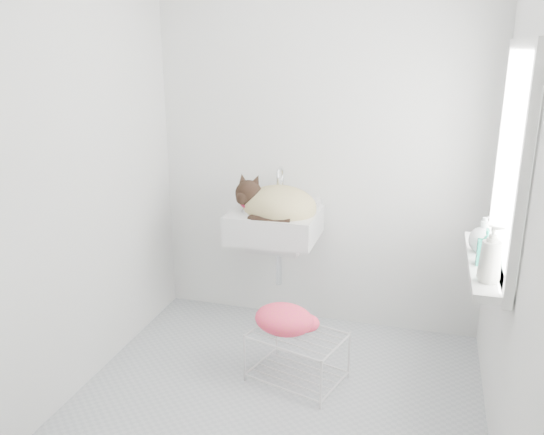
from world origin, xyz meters
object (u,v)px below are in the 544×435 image
(sink, at_px, (275,211))
(bottle_c, at_px, (481,252))
(cat, at_px, (276,205))
(wire_rack, at_px, (297,357))
(bottle_a, at_px, (487,282))
(bottle_b, at_px, (484,264))

(sink, bearing_deg, bottle_c, -18.81)
(cat, relative_size, wire_rack, 1.10)
(cat, bearing_deg, bottle_c, -6.49)
(cat, xyz_separation_m, bottle_c, (1.22, -0.40, -0.04))
(bottle_a, relative_size, bottle_c, 1.22)
(sink, bearing_deg, bottle_a, -33.63)
(bottle_c, bearing_deg, bottle_a, -90.00)
(bottle_b, relative_size, bottle_c, 0.97)
(sink, xyz_separation_m, cat, (0.01, -0.02, 0.04))
(bottle_a, bearing_deg, sink, 146.37)
(wire_rack, relative_size, bottle_a, 2.21)
(sink, xyz_separation_m, bottle_a, (1.23, -0.82, 0.00))
(bottle_a, height_order, bottle_b, bottle_a)
(wire_rack, xyz_separation_m, bottle_c, (0.94, 0.13, 0.70))
(cat, height_order, bottle_c, cat)
(cat, bearing_deg, bottle_a, -21.55)
(sink, distance_m, cat, 0.05)
(sink, relative_size, bottle_a, 2.48)
(cat, relative_size, bottle_c, 2.98)
(sink, height_order, bottle_b, sink)
(sink, relative_size, wire_rack, 1.12)
(cat, relative_size, bottle_a, 2.43)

